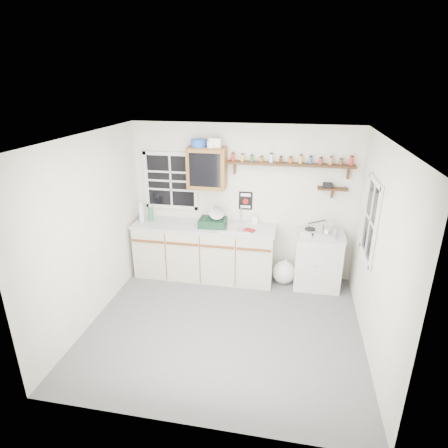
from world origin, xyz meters
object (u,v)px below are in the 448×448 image
object	(u,v)px
main_cabinet	(204,251)
hotplate	(319,231)
dish_rack	(214,220)
upper_cabinet	(207,168)
spice_shelf	(291,163)
right_cabinet	(318,260)

from	to	relation	value
main_cabinet	hotplate	size ratio (longest dim) A/B	4.13
dish_rack	hotplate	xyz separation A→B (m)	(1.63, 0.03, -0.08)
upper_cabinet	spice_shelf	distance (m)	1.29
upper_cabinet	dish_rack	distance (m)	0.83
upper_cabinet	dish_rack	size ratio (longest dim) A/B	1.50
dish_rack	right_cabinet	bearing A→B (deg)	0.14
spice_shelf	hotplate	size ratio (longest dim) A/B	3.42
main_cabinet	upper_cabinet	distance (m)	1.37
upper_cabinet	dish_rack	xyz separation A→B (m)	(0.14, -0.16, -0.80)
main_cabinet	spice_shelf	xyz separation A→B (m)	(1.32, 0.21, 1.47)
upper_cabinet	spice_shelf	world-z (taller)	upper_cabinet
spice_shelf	dish_rack	bearing A→B (deg)	-168.48
right_cabinet	dish_rack	world-z (taller)	dish_rack
spice_shelf	dish_rack	world-z (taller)	spice_shelf
upper_cabinet	main_cabinet	bearing A→B (deg)	-103.68
spice_shelf	right_cabinet	bearing A→B (deg)	-19.87
spice_shelf	hotplate	bearing A→B (deg)	-23.02
right_cabinet	hotplate	world-z (taller)	hotplate
right_cabinet	dish_rack	xyz separation A→B (m)	(-1.66, -0.05, 0.57)
hotplate	upper_cabinet	bearing A→B (deg)	-176.57
main_cabinet	dish_rack	world-z (taller)	dish_rack
hotplate	dish_rack	bearing A→B (deg)	-171.20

